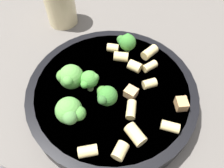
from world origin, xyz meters
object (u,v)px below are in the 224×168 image
(rigatoni_6, at_px, (135,134))
(broccoli_floret_2, at_px, (70,77))
(rigatoni_1, at_px, (150,66))
(drinking_glass, at_px, (61,7))
(rigatoni_4, at_px, (150,85))
(chicken_chunk_0, at_px, (131,93))
(rigatoni_0, at_px, (113,48))
(broccoli_floret_3, at_px, (106,96))
(broccoli_floret_4, at_px, (127,42))
(pasta_bowl, at_px, (112,93))
(rigatoni_8, at_px, (170,127))
(rigatoni_2, at_px, (135,66))
(rigatoni_9, at_px, (121,57))
(rigatoni_3, at_px, (131,110))
(broccoli_floret_1, at_px, (90,82))
(rigatoni_5, at_px, (150,52))
(chicken_chunk_1, at_px, (181,104))
(rigatoni_7, at_px, (120,151))
(rigatoni_10, at_px, (88,151))
(broccoli_floret_0, at_px, (70,112))

(rigatoni_6, bearing_deg, broccoli_floret_2, 135.27)
(rigatoni_1, distance_m, drinking_glass, 0.25)
(rigatoni_4, relative_size, chicken_chunk_0, 1.18)
(chicken_chunk_0, bearing_deg, broccoli_floret_2, 166.87)
(rigatoni_0, relative_size, rigatoni_6, 0.69)
(broccoli_floret_3, xyz_separation_m, broccoli_floret_4, (0.04, 0.11, -0.00))
(pasta_bowl, distance_m, broccoli_floret_3, 0.05)
(pasta_bowl, bearing_deg, rigatoni_8, -43.96)
(rigatoni_2, relative_size, rigatoni_9, 0.85)
(rigatoni_2, xyz_separation_m, drinking_glass, (-0.14, 0.18, -0.01))
(rigatoni_3, bearing_deg, broccoli_floret_1, 145.63)
(rigatoni_5, xyz_separation_m, rigatoni_8, (0.01, -0.14, -0.00))
(rigatoni_2, distance_m, chicken_chunk_1, 0.10)
(drinking_glass, bearing_deg, pasta_bowl, -65.19)
(rigatoni_3, distance_m, rigatoni_6, 0.04)
(chicken_chunk_1, bearing_deg, broccoli_floret_3, 174.63)
(rigatoni_4, relative_size, rigatoni_8, 0.84)
(chicken_chunk_1, bearing_deg, rigatoni_7, -145.17)
(rigatoni_0, height_order, rigatoni_8, same)
(rigatoni_3, height_order, rigatoni_5, rigatoni_5)
(rigatoni_6, relative_size, rigatoni_9, 1.21)
(rigatoni_5, bearing_deg, rigatoni_10, -121.74)
(rigatoni_0, bearing_deg, rigatoni_4, -57.40)
(broccoli_floret_0, xyz_separation_m, rigatoni_10, (0.02, -0.05, -0.02))
(broccoli_floret_1, xyz_separation_m, rigatoni_10, (-0.00, -0.10, -0.02))
(rigatoni_4, relative_size, rigatoni_6, 0.71)
(rigatoni_0, relative_size, drinking_glass, 0.22)
(broccoli_floret_4, xyz_separation_m, rigatoni_6, (-0.00, -0.17, -0.01))
(broccoli_floret_4, xyz_separation_m, rigatoni_3, (-0.00, -0.13, -0.01))
(broccoli_floret_4, distance_m, rigatoni_6, 0.17)
(rigatoni_3, bearing_deg, drinking_glass, 115.70)
(rigatoni_7, height_order, chicken_chunk_1, rigatoni_7)
(broccoli_floret_2, bearing_deg, pasta_bowl, -5.32)
(broccoli_floret_4, distance_m, rigatoni_10, 0.20)
(broccoli_floret_1, distance_m, chicken_chunk_1, 0.14)
(rigatoni_5, xyz_separation_m, chicken_chunk_1, (0.03, -0.11, -0.00))
(pasta_bowl, distance_m, rigatoni_5, 0.10)
(rigatoni_7, bearing_deg, rigatoni_9, 85.63)
(broccoli_floret_3, distance_m, broccoli_floret_4, 0.12)
(rigatoni_9, bearing_deg, rigatoni_8, -66.12)
(rigatoni_3, xyz_separation_m, rigatoni_7, (-0.02, -0.06, 0.00))
(broccoli_floret_0, bearing_deg, broccoli_floret_1, 62.45)
(drinking_glass, bearing_deg, broccoli_floret_3, -69.63)
(broccoli_floret_2, bearing_deg, rigatoni_4, -4.14)
(rigatoni_4, bearing_deg, pasta_bowl, 177.13)
(rigatoni_3, bearing_deg, broccoli_floret_4, 88.46)
(broccoli_floret_2, relative_size, rigatoni_3, 1.53)
(rigatoni_4, bearing_deg, broccoli_floret_0, -157.11)
(broccoli_floret_2, relative_size, rigatoni_0, 2.09)
(rigatoni_1, distance_m, rigatoni_6, 0.13)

